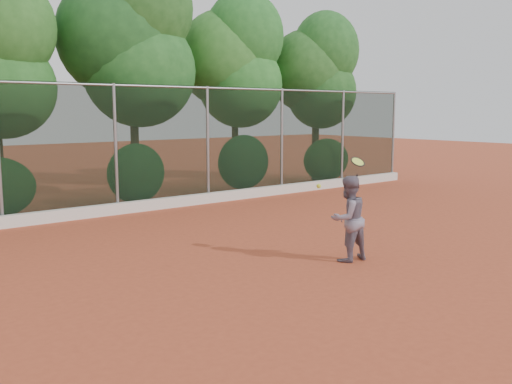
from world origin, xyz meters
TOP-DOWN VIEW (x-y plane):
  - ground at (0.00, 0.00)m, footprint 80.00×80.00m
  - concrete_curb at (0.00, 6.82)m, footprint 24.00×0.20m
  - tennis_player at (1.11, -0.34)m, footprint 0.82×0.66m
  - chainlink_fence at (-0.00, 7.00)m, footprint 24.09×0.09m
  - foliage_backdrop at (-0.55, 8.98)m, footprint 23.70×3.63m
  - tennis_racket at (1.32, -0.36)m, footprint 0.32×0.30m
  - tennis_ball_in_flight at (-0.28, -0.94)m, footprint 0.07×0.07m

SIDE VIEW (x-z plane):
  - ground at x=0.00m, z-range 0.00..0.00m
  - concrete_curb at x=0.00m, z-range 0.00..0.30m
  - tennis_player at x=1.11m, z-range 0.00..1.60m
  - tennis_ball_in_flight at x=-0.28m, z-range 1.55..1.63m
  - tennis_racket at x=1.32m, z-range 1.53..2.09m
  - chainlink_fence at x=0.00m, z-range 0.11..3.61m
  - foliage_backdrop at x=-0.55m, z-range 0.63..8.18m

